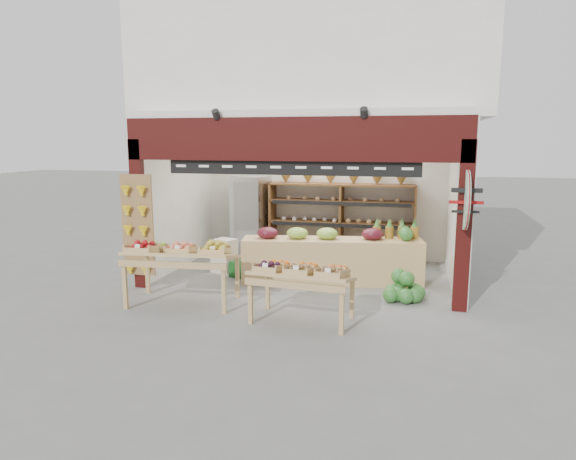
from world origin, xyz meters
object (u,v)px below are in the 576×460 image
Objects in this scene: display_table_right at (302,272)px; watermelon_pile at (404,290)px; back_shelving at (341,205)px; display_table_left at (177,252)px; cardboard_stack at (234,261)px; mid_counter at (331,259)px; refrigerator at (251,217)px.

display_table_right reaches higher than watermelon_pile.
watermelon_pile is at bearing -61.65° from back_shelving.
display_table_right is (2.19, -0.41, -0.09)m from display_table_left.
back_shelving is 4.07m from display_table_right.
display_table_right is at bearing -51.04° from cardboard_stack.
display_table_left reaches higher than mid_counter.
display_table_right is at bearing -53.62° from refrigerator.
mid_counter reaches higher than cardboard_stack.
display_table_left is (-2.27, -1.75, 0.38)m from mid_counter.
cardboard_stack is 0.61× the size of display_table_left.
refrigerator is 4.32m from watermelon_pile.
mid_counter is 4.90× the size of watermelon_pile.
back_shelving is at bearing 58.96° from display_table_left.
display_table_left is (-0.29, -1.93, 0.58)m from cardboard_stack.
refrigerator is 1.66m from cardboard_stack.
mid_counter is (1.98, -0.19, 0.21)m from cardboard_stack.
back_shelving reaches higher than mid_counter.
display_table_right reaches higher than cardboard_stack.
refrigerator reaches higher than display_table_right.
back_shelving is 1.77× the size of display_table_left.
refrigerator is 1.02× the size of display_table_left.
display_table_right is (-0.09, -2.16, 0.28)m from mid_counter.
cardboard_stack is 1.60× the size of watermelon_pile.
cardboard_stack is at bearing 174.55° from mid_counter.
mid_counter is 2.18m from display_table_right.
back_shelving is 2.05m from refrigerator.
display_table_right is (0.00, -4.04, -0.49)m from back_shelving.
cardboard_stack is 2.04m from display_table_left.
back_shelving is 4.63× the size of watermelon_pile.
mid_counter is 1.88× the size of display_table_left.
back_shelving reaches higher than display_table_left.
display_table_left is 2.61× the size of watermelon_pile.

